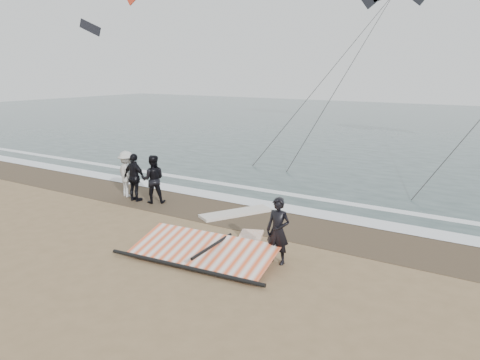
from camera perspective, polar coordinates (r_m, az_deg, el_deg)
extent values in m
plane|color=#8C704C|center=(11.29, -5.65, -11.35)|extent=(120.00, 120.00, 0.00)
cube|color=#233838|center=(41.77, 23.70, 5.82)|extent=(120.00, 54.00, 0.02)
cube|color=#4C3D2B|center=(14.82, 5.20, -5.17)|extent=(120.00, 2.80, 0.01)
cube|color=white|center=(16.01, 7.52, -3.73)|extent=(120.00, 0.90, 0.01)
cube|color=white|center=(17.51, 9.90, -2.32)|extent=(120.00, 0.45, 0.01)
imported|color=black|center=(11.58, 4.65, -6.19)|extent=(0.62, 0.41, 1.68)
cube|color=white|center=(12.86, 0.83, -7.89)|extent=(1.45, 2.35, 0.09)
cube|color=beige|center=(15.53, -0.50, -4.06)|extent=(1.75, 2.47, 0.10)
imported|color=black|center=(16.98, -10.56, 0.10)|extent=(1.07, 1.04, 1.74)
imported|color=black|center=(17.32, -12.71, 0.29)|extent=(1.05, 0.47, 1.76)
imported|color=#B3B3AE|center=(18.02, -13.61, 0.72)|extent=(1.29, 1.03, 1.74)
cube|color=black|center=(12.56, -3.60, -8.42)|extent=(2.59, 0.83, 0.10)
cube|color=#FA5929|center=(11.91, -4.55, -8.39)|extent=(3.83, 1.76, 0.39)
cylinder|color=black|center=(11.42, -6.93, -10.47)|extent=(4.30, 0.48, 0.10)
cylinder|color=black|center=(11.69, -3.38, -8.02)|extent=(0.24, 1.86, 0.08)
cylinder|color=#262626|center=(29.75, 11.66, 13.71)|extent=(0.04, 0.04, 19.39)
cylinder|color=#262626|center=(29.23, 13.46, 13.63)|extent=(0.04, 0.04, 19.62)
cube|color=black|center=(52.69, -17.81, 17.30)|extent=(3.13, 0.12, 1.89)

